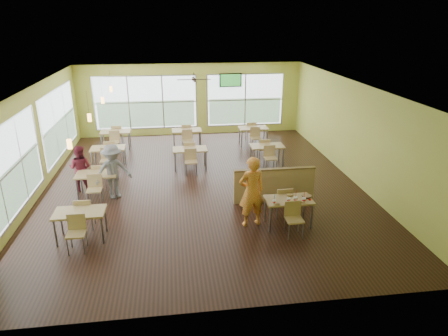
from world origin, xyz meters
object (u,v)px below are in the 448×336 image
Objects in this scene: half_wall_divider at (274,185)px; food_basket at (307,196)px; main_table at (288,203)px; man_plaid at (251,192)px.

half_wall_divider is 1.52m from food_basket.
half_wall_divider reaches higher than food_basket.
main_table is 0.51m from food_basket.
main_table is at bearing 160.09° from man_plaid.
food_basket is at bearing 4.13° from main_table.
main_table is 0.80× the size of man_plaid.
main_table is 1.01m from man_plaid.
half_wall_divider is at bearing 90.00° from main_table.
half_wall_divider is 1.66m from man_plaid.
half_wall_divider reaches higher than main_table.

